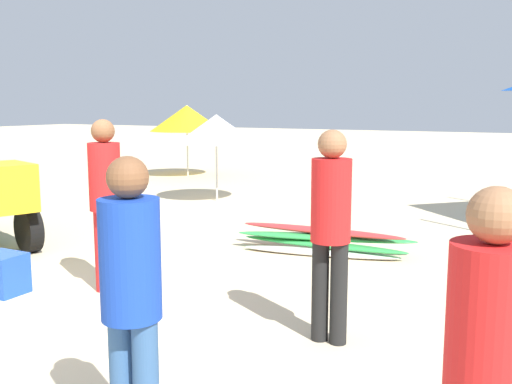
# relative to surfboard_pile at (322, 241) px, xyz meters

# --- Properties ---
(ground) EXTENTS (80.00, 80.00, 0.00)m
(ground) POSITION_rel_surfboard_pile_xyz_m (-1.92, -3.38, -0.16)
(ground) COLOR beige
(surfboard_pile) EXTENTS (2.39, 0.92, 0.32)m
(surfboard_pile) POSITION_rel_surfboard_pile_xyz_m (0.00, 0.00, 0.00)
(surfboard_pile) COLOR white
(surfboard_pile) RESTS_ON ground
(lifeguard_near_left) EXTENTS (0.32, 0.32, 1.67)m
(lifeguard_near_left) POSITION_rel_surfboard_pile_xyz_m (0.73, -4.70, 0.80)
(lifeguard_near_left) COLOR #33598C
(lifeguard_near_left) RESTS_ON ground
(lifeguard_near_center) EXTENTS (0.32, 0.32, 1.64)m
(lifeguard_near_center) POSITION_rel_surfboard_pile_xyz_m (2.49, -4.76, 0.78)
(lifeguard_near_center) COLOR #33598C
(lifeguard_near_center) RESTS_ON ground
(lifeguard_near_right) EXTENTS (0.32, 0.32, 1.74)m
(lifeguard_near_right) POSITION_rel_surfboard_pile_xyz_m (1.10, -2.69, 0.84)
(lifeguard_near_right) COLOR black
(lifeguard_near_right) RESTS_ON ground
(lifeguard_far_right) EXTENTS (0.32, 0.32, 1.78)m
(lifeguard_far_right) POSITION_rel_surfboard_pile_xyz_m (-1.38, -2.54, 0.87)
(lifeguard_far_right) COLOR red
(lifeguard_far_right) RESTS_ON ground
(beach_umbrella_left) EXTENTS (1.99, 1.99, 1.92)m
(beach_umbrella_left) POSITION_rel_surfboard_pile_xyz_m (-6.31, 6.18, 1.41)
(beach_umbrella_left) COLOR beige
(beach_umbrella_left) RESTS_ON ground
(beach_umbrella_mid) EXTENTS (1.63, 1.63, 1.74)m
(beach_umbrella_mid) POSITION_rel_surfboard_pile_xyz_m (-3.43, 2.98, 1.29)
(beach_umbrella_mid) COLOR beige
(beach_umbrella_mid) RESTS_ON ground
(cooler_box) EXTENTS (0.44, 0.36, 0.42)m
(cooler_box) POSITION_rel_surfboard_pile_xyz_m (-2.32, -3.07, 0.05)
(cooler_box) COLOR blue
(cooler_box) RESTS_ON ground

